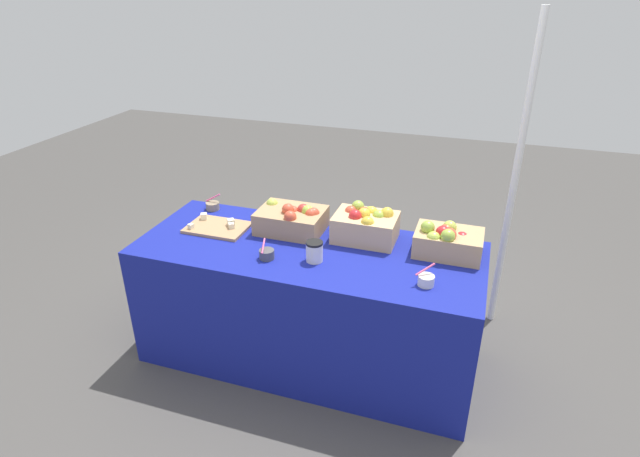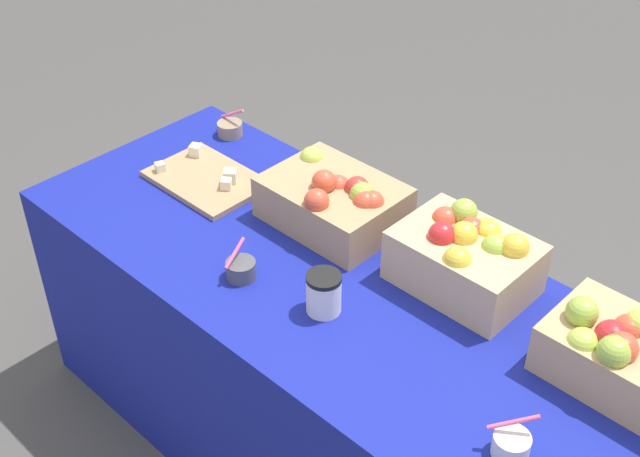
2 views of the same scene
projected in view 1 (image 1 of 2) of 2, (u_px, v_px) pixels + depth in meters
name	position (u px, v px, depth m)	size (l,w,h in m)	color
ground_plane	(309.00, 354.00, 3.16)	(10.00, 10.00, 0.00)	#474442
table	(309.00, 304.00, 3.00)	(1.90, 0.76, 0.74)	navy
apple_crate_left	(447.00, 241.00, 2.73)	(0.35, 0.24, 0.19)	tan
apple_crate_middle	(366.00, 224.00, 2.89)	(0.35, 0.25, 0.20)	tan
apple_crate_right	(292.00, 219.00, 2.98)	(0.38, 0.28, 0.18)	tan
cutting_board_front	(218.00, 227.00, 3.04)	(0.35, 0.24, 0.06)	tan
sample_bowl_near	(267.00, 254.00, 2.71)	(0.08, 0.09, 0.10)	#4C4C51
sample_bowl_mid	(213.00, 206.00, 3.28)	(0.10, 0.08, 0.10)	gray
sample_bowl_far	(426.00, 280.00, 2.48)	(0.09, 0.09, 0.10)	silver
coffee_cup	(314.00, 251.00, 2.68)	(0.09, 0.09, 0.11)	silver
tent_pole	(514.00, 183.00, 3.06)	(0.04, 0.04, 1.94)	white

